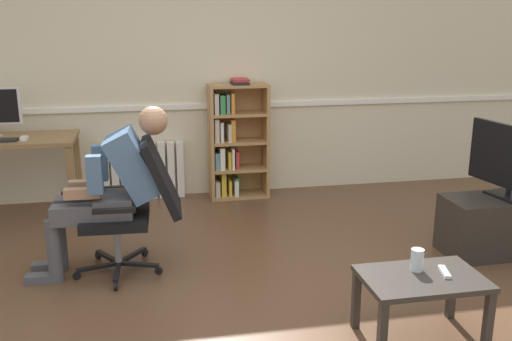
{
  "coord_description": "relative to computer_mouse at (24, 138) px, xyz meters",
  "views": [
    {
      "loc": [
        -0.63,
        -3.1,
        1.8
      ],
      "look_at": [
        0.15,
        0.85,
        0.7
      ],
      "focal_mm": 39.82,
      "sensor_mm": 36.0,
      "label": 1
    }
  ],
  "objects": [
    {
      "name": "coffee_table",
      "position": [
        2.52,
        -2.46,
        -0.44
      ],
      "size": [
        0.68,
        0.44,
        0.39
      ],
      "color": "#332D28",
      "rests_on": "ground_plane"
    },
    {
      "name": "radiator",
      "position": [
        1.0,
        0.51,
        -0.48
      ],
      "size": [
        0.81,
        0.08,
        0.58
      ],
      "color": "white",
      "rests_on": "ground_plane"
    },
    {
      "name": "computer_mouse",
      "position": [
        0.0,
        0.0,
        0.0
      ],
      "size": [
        0.06,
        0.1,
        0.03
      ],
      "primitive_type": "cube",
      "color": "white",
      "rests_on": "computer_desk"
    },
    {
      "name": "drinking_glass",
      "position": [
        2.52,
        -2.39,
        -0.31
      ],
      "size": [
        0.07,
        0.07,
        0.13
      ],
      "primitive_type": "cylinder",
      "color": "silver",
      "rests_on": "coffee_table"
    },
    {
      "name": "tv_stand",
      "position": [
        3.75,
        -1.43,
        -0.55
      ],
      "size": [
        0.96,
        0.42,
        0.45
      ],
      "color": "#2D2823",
      "rests_on": "ground_plane"
    },
    {
      "name": "tv_screen",
      "position": [
        3.76,
        -1.43,
        -0.03
      ],
      "size": [
        0.25,
        0.85,
        0.55
      ],
      "rotation": [
        0.0,
        0.0,
        1.74
      ],
      "color": "black",
      "rests_on": "tv_stand"
    },
    {
      "name": "ground_plane",
      "position": [
        1.68,
        -2.03,
        -0.77
      ],
      "size": [
        18.0,
        18.0,
        0.0
      ],
      "primitive_type": "plane",
      "color": "brown"
    },
    {
      "name": "spare_remote",
      "position": [
        2.66,
        -2.46,
        -0.37
      ],
      "size": [
        0.07,
        0.15,
        0.02
      ],
      "primitive_type": "cube",
      "rotation": [
        0.0,
        0.0,
        2.9
      ],
      "color": "white",
      "rests_on": "coffee_table"
    },
    {
      "name": "bookshelf",
      "position": [
        1.91,
        0.41,
        -0.2
      ],
      "size": [
        0.59,
        0.29,
        1.2
      ],
      "color": "#AD7F4C",
      "rests_on": "ground_plane"
    },
    {
      "name": "back_wall",
      "position": [
        1.68,
        0.62,
        0.58
      ],
      "size": [
        12.0,
        0.13,
        2.7
      ],
      "color": "beige",
      "rests_on": "ground_plane"
    },
    {
      "name": "person_seated",
      "position": [
        0.78,
        -1.21,
        -0.12
      ],
      "size": [
        1.03,
        0.4,
        1.21
      ],
      "rotation": [
        0.0,
        0.0,
        -1.61
      ],
      "color": "#4C4C51",
      "rests_on": "ground_plane"
    },
    {
      "name": "office_chair",
      "position": [
        0.95,
        -1.22,
        -0.25
      ],
      "size": [
        0.79,
        0.61,
        0.98
      ],
      "rotation": [
        0.0,
        0.0,
        -1.61
      ],
      "color": "black",
      "rests_on": "ground_plane"
    }
  ]
}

